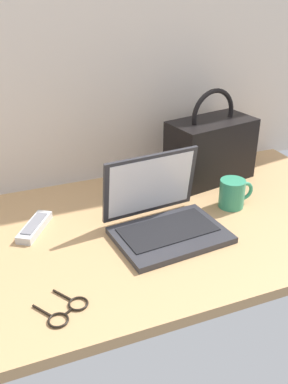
{
  "coord_description": "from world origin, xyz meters",
  "views": [
    {
      "loc": [
        -0.36,
        -1.02,
        0.72
      ],
      "look_at": [
        0.05,
        0.0,
        0.15
      ],
      "focal_mm": 40.75,
      "sensor_mm": 36.0,
      "label": 1
    }
  ],
  "objects_px": {
    "laptop": "(163,217)",
    "handbag": "(210,149)",
    "coffee_mug": "(233,193)",
    "remote_control_near": "(35,227)",
    "eyeglasses": "(67,311)"
  },
  "relations": [
    {
      "from": "coffee_mug",
      "to": "handbag",
      "type": "distance_m",
      "value": 0.23
    },
    {
      "from": "eyeglasses",
      "to": "laptop",
      "type": "bearing_deg",
      "value": 34.23
    },
    {
      "from": "eyeglasses",
      "to": "coffee_mug",
      "type": "bearing_deg",
      "value": 25.01
    },
    {
      "from": "coffee_mug",
      "to": "eyeglasses",
      "type": "distance_m",
      "value": 0.67
    },
    {
      "from": "laptop",
      "to": "eyeglasses",
      "type": "height_order",
      "value": "laptop"
    },
    {
      "from": "remote_control_near",
      "to": "eyeglasses",
      "type": "xyz_separation_m",
      "value": [
        0.01,
        -0.37,
        -0.01
      ]
    },
    {
      "from": "eyeglasses",
      "to": "handbag",
      "type": "xyz_separation_m",
      "value": [
        0.64,
        0.5,
        0.11
      ]
    },
    {
      "from": "laptop",
      "to": "eyeglasses",
      "type": "xyz_separation_m",
      "value": [
        -0.34,
        -0.23,
        -0.04
      ]
    },
    {
      "from": "coffee_mug",
      "to": "remote_control_near",
      "type": "bearing_deg",
      "value": 171.56
    },
    {
      "from": "laptop",
      "to": "handbag",
      "type": "distance_m",
      "value": 0.41
    },
    {
      "from": "remote_control_near",
      "to": "handbag",
      "type": "xyz_separation_m",
      "value": [
        0.65,
        0.12,
        0.1
      ]
    },
    {
      "from": "remote_control_near",
      "to": "eyeglasses",
      "type": "bearing_deg",
      "value": -88.59
    },
    {
      "from": "laptop",
      "to": "handbag",
      "type": "relative_size",
      "value": 0.99
    },
    {
      "from": "remote_control_near",
      "to": "handbag",
      "type": "height_order",
      "value": "handbag"
    },
    {
      "from": "laptop",
      "to": "handbag",
      "type": "bearing_deg",
      "value": 41.29
    }
  ]
}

